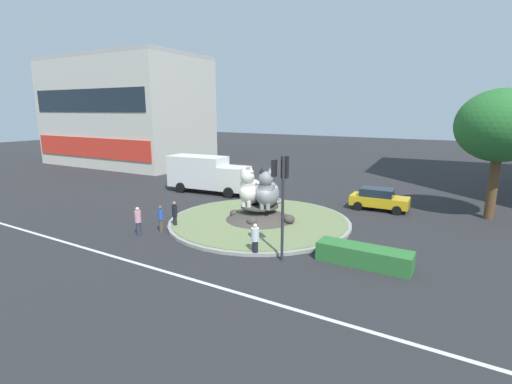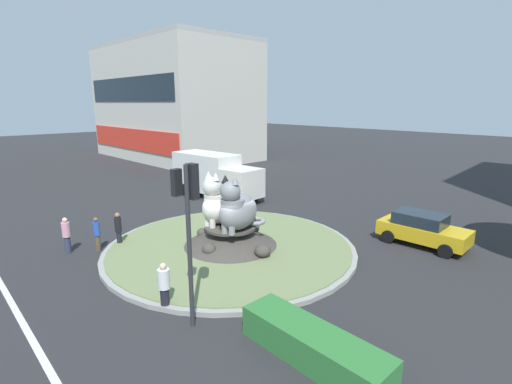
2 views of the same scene
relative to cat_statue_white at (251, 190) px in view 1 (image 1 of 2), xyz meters
The scene contains 15 objects.
ground_plane 2.19m from the cat_statue_white, ahead, with size 160.00×160.00×0.00m, color #28282B.
lane_centreline 8.86m from the cat_statue_white, 86.13° to the right, with size 112.00×0.20×0.01m, color silver.
roundabout_island 1.86m from the cat_statue_white, 10.17° to the left, with size 11.69×11.69×1.17m.
cat_statue_white is the anchor object (origin of this frame).
cat_statue_grey 1.23m from the cat_statue_white, ahead, with size 2.01×2.82×2.59m.
traffic_light_mast 6.69m from the cat_statue_white, 45.71° to the right, with size 0.71×0.60×5.09m.
shophouse_block 32.46m from the cat_statue_white, 152.48° to the left, with size 21.10×12.46×13.79m.
clipped_hedge_strip 8.97m from the cat_statue_white, 21.74° to the right, with size 4.37×1.20×0.90m, color #2D7033.
broadleaf_tree_behind_island 16.49m from the cat_statue_white, 32.93° to the left, with size 5.48×5.48×8.52m.
pedestrian_pink_shirt 7.17m from the cat_statue_white, 126.50° to the right, with size 0.36×0.36×1.70m.
pedestrian_white_shirt 5.95m from the cat_statue_white, 56.71° to the right, with size 0.40×0.40×1.67m.
pedestrian_black_shirt 5.03m from the cat_statue_white, 131.78° to the right, with size 0.31×0.31×1.72m.
pedestrian_blue_shirt 5.90m from the cat_statue_white, 127.91° to the right, with size 0.31×0.31×1.62m.
sedan_on_far_lane 9.83m from the cat_statue_white, 48.22° to the left, with size 4.13×2.12×1.59m.
delivery_box_truck 9.79m from the cat_statue_white, 144.99° to the left, with size 7.53×3.12×3.17m.
Camera 1 is at (11.58, -20.05, 7.17)m, focal length 26.07 mm.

